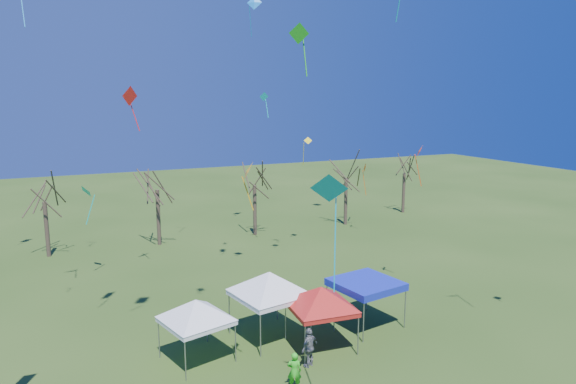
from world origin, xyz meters
name	(u,v)px	position (x,y,z in m)	size (l,w,h in m)	color
ground	(323,383)	(0.00, 0.00, 0.00)	(140.00, 140.00, 0.00)	#294616
tree_1	(43,182)	(-10.77, 24.65, 5.79)	(3.42, 3.42, 7.54)	#3D2D21
tree_2	(156,170)	(-2.37, 24.38, 6.29)	(3.71, 3.71, 8.18)	#3D2D21
tree_3	(254,167)	(6.03, 24.04, 6.08)	(3.59, 3.59, 7.91)	#3D2D21
tree_4	(347,162)	(15.36, 24.00, 6.06)	(3.58, 3.58, 7.89)	#3D2D21
tree_5	(405,159)	(23.72, 26.07, 5.73)	(3.39, 3.39, 7.46)	#3D2D21
tent_white_west	(196,304)	(-4.40, 4.19, 2.77)	(3.76, 3.76, 3.43)	gray
tent_white_mid	(269,276)	(-0.42, 5.00, 3.23)	(4.46, 4.46, 4.01)	gray
tent_red	(321,291)	(1.42, 2.94, 2.90)	(4.06, 4.06, 3.59)	gray
tent_blue	(366,284)	(4.79, 4.17, 2.28)	(3.63, 3.63, 2.48)	gray
person_grey	(309,347)	(0.09, 1.52, 0.92)	(1.08, 0.45, 1.84)	slate
person_green	(294,371)	(-1.32, 0.12, 0.82)	(0.60, 0.39, 1.64)	green
kite_27	(299,34)	(-0.11, 2.30, 14.63)	(0.92, 0.59, 2.21)	#179817
kite_24	(254,3)	(1.06, 10.60, 17.27)	(0.91, 0.77, 2.26)	#157FE9
kite_17	(419,152)	(10.24, 7.08, 8.81)	(0.84, 0.92, 2.56)	#F9420D
kite_13	(87,191)	(-8.03, 18.18, 5.96)	(1.04, 1.23, 2.63)	#0CC0A8
kite_19	(264,97)	(4.64, 18.13, 12.09)	(0.72, 0.51, 1.91)	#0CB9BD
kite_1	(247,172)	(-3.29, 0.09, 9.30)	(0.74, 0.95, 1.92)	gold
kite_12	(364,169)	(14.93, 20.25, 5.93)	(0.81, 0.83, 2.94)	#F15B0C
kite_11	(129,96)	(-5.27, 15.92, 12.14)	(1.20, 1.04, 2.83)	red
kite_5	(329,189)	(-1.17, -2.37, 8.92)	(1.58, 1.41, 4.31)	#0B95B2
kite_22	(307,142)	(8.25, 18.12, 8.66)	(0.86, 0.80, 2.28)	yellow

